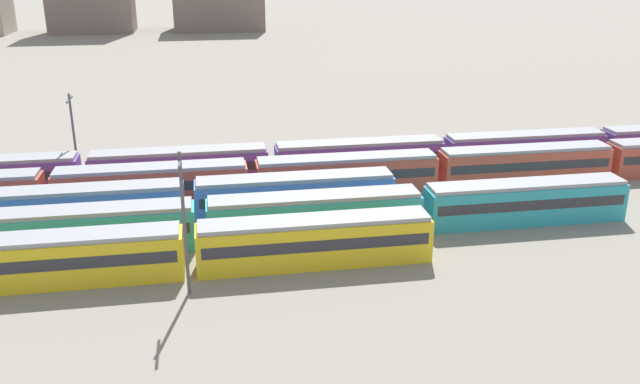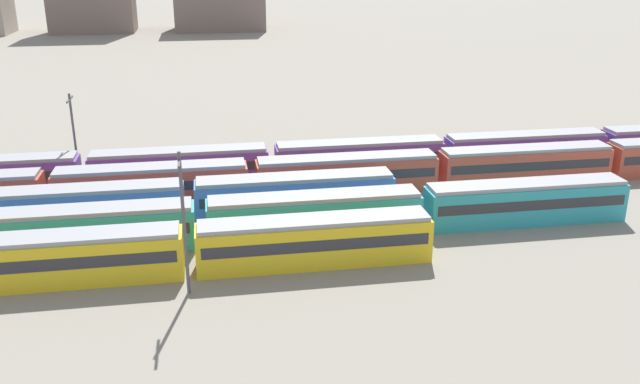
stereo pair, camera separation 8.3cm
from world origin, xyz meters
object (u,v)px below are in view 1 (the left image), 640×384
train_track_2 (79,208)px  train_track_4 (444,153)px  catenary_pole_0 (184,217)px  train_track_3 (438,169)px  train_track_1 (201,222)px  catenary_pole_1 (74,133)px  train_track_0 (57,259)px

train_track_2 → train_track_4: bearing=15.8°
train_track_2 → catenary_pole_0: bearing=-55.3°
train_track_3 → train_track_4: 5.76m
train_track_1 → catenary_pole_1: catenary_pole_1 is taller
train_track_2 → catenary_pole_0: size_ratio=5.35×
train_track_3 → train_track_4: bearing=64.6°
train_track_0 → train_track_1: size_ratio=0.75×
train_track_4 → catenary_pole_0: bearing=-138.6°
catenary_pole_0 → train_track_4: bearing=41.4°
train_track_0 → train_track_3: (34.17, 15.60, 0.00)m
train_track_4 → catenary_pole_1: 39.15m
train_track_1 → train_track_2: bearing=153.4°
train_track_3 → catenary_pole_0: catenary_pole_0 is taller
train_track_0 → train_track_3: bearing=24.5°
catenary_pole_0 → catenary_pole_1: bearing=113.3°
train_track_1 → train_track_4: 30.61m
train_track_1 → catenary_pole_0: size_ratio=7.16×
train_track_3 → catenary_pole_0: 31.40m
train_track_4 → train_track_1: bearing=-149.4°
train_track_2 → train_track_4: (36.73, 10.40, 0.00)m
catenary_pole_1 → train_track_4: bearing=-4.3°
train_track_0 → train_track_4: size_ratio=0.50×
catenary_pole_0 → catenary_pole_1: size_ratio=1.12×
train_track_3 → catenary_pole_1: 37.47m
train_track_1 → catenary_pole_1: size_ratio=8.06×
catenary_pole_0 → train_track_0: bearing=161.0°
train_track_3 → train_track_4: same height
train_track_1 → train_track_3: 26.03m
catenary_pole_0 → train_track_2: bearing=124.7°
train_track_1 → catenary_pole_0: (-0.96, -8.42, 3.86)m
train_track_0 → catenary_pole_0: (9.35, -3.22, 3.86)m
train_track_1 → catenary_pole_0: 9.32m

